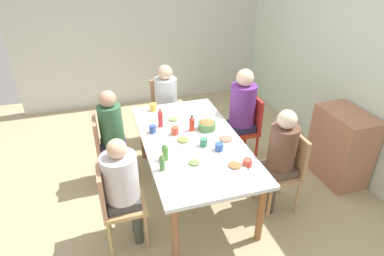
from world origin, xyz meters
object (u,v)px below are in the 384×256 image
object	(u,v)px
person_2	(166,96)
plate_0	(226,139)
bottle_3	(162,163)
cup_1	(153,107)
cup_2	(219,147)
dining_table	(192,145)
plate_4	(235,166)
chair_4	(247,125)
plate_2	(183,141)
chair_1	(286,167)
cup_5	(153,129)
plate_1	(194,163)
cup_4	(204,142)
plate_3	(173,120)
person_3	(113,130)
chair_2	(165,106)
person_4	(242,108)
cup_3	(175,131)
chair_0	(115,201)
cup_0	(248,163)
bottle_0	(160,118)
bowl_0	(207,125)
bottle_2	(192,124)
chair_3	(107,146)
bottle_1	(165,152)
person_1	(281,153)
side_cabinet	(341,146)
person_0	(122,183)

from	to	relation	value
person_2	plate_0	distance (m)	1.43
bottle_3	cup_1	bearing A→B (deg)	172.79
cup_1	cup_2	world-z (taller)	cup_1
dining_table	plate_4	bearing A→B (deg)	22.38
chair_4	plate_0	xyz separation A→B (m)	(0.61, -0.56, 0.23)
plate_2	cup_2	distance (m)	0.41
chair_1	cup_5	xyz separation A→B (m)	(-0.78, -1.28, 0.26)
plate_1	cup_4	size ratio (longest dim) A/B	1.75
plate_1	plate_3	world-z (taller)	same
dining_table	person_3	bearing A→B (deg)	-121.19
person_3	plate_3	bearing A→B (deg)	89.45
plate_2	plate_4	distance (m)	0.69
chair_2	cup_4	world-z (taller)	chair_2
dining_table	plate_4	xyz separation A→B (m)	(0.60, 0.25, 0.09)
bottle_3	person_4	bearing A→B (deg)	126.79
person_2	cup_3	world-z (taller)	person_2
plate_0	cup_4	distance (m)	0.27
chair_0	cup_0	bearing A→B (deg)	84.60
person_2	plate_1	distance (m)	1.72
bottle_0	chair_0	bearing A→B (deg)	-35.77
bottle_0	cup_0	bearing A→B (deg)	32.27
chair_4	cup_5	xyz separation A→B (m)	(0.20, -1.28, 0.26)
dining_table	plate_0	size ratio (longest dim) A/B	7.62
cup_2	person_2	bearing A→B (deg)	-172.22
bowl_0	bottle_2	xyz separation A→B (m)	(-0.02, -0.17, 0.03)
person_4	cup_1	xyz separation A→B (m)	(-0.34, -1.08, 0.00)
cup_0	bottle_0	bearing A→B (deg)	-147.73
plate_1	chair_3	bearing A→B (deg)	-139.76
plate_3	cup_4	xyz separation A→B (m)	(0.63, 0.17, 0.03)
person_4	bottle_1	size ratio (longest dim) A/B	6.86
person_1	person_2	distance (m)	1.94
bottle_0	side_cabinet	distance (m)	2.22
plate_0	bottle_2	world-z (taller)	bottle_2
cup_2	cup_3	world-z (taller)	cup_3
plate_4	cup_4	distance (m)	0.48
chair_2	person_3	distance (m)	1.21
dining_table	plate_2	size ratio (longest dim) A/B	8.59
bottle_3	person_0	bearing A→B (deg)	-82.18
cup_1	cup_4	size ratio (longest dim) A/B	1.07
chair_1	chair_3	xyz separation A→B (m)	(-0.98, -1.81, 0.00)
chair_1	person_1	bearing A→B (deg)	-90.00
person_0	bottle_2	distance (m)	1.12
chair_1	side_cabinet	xyz separation A→B (m)	(-0.26, 0.93, -0.06)
bowl_0	cup_5	distance (m)	0.62
chair_1	bottle_0	xyz separation A→B (m)	(-0.89, -1.17, 0.32)
plate_1	cup_0	size ratio (longest dim) A/B	1.62
chair_3	chair_1	bearing A→B (deg)	61.47
chair_2	bowl_0	xyz separation A→B (m)	(1.18, 0.23, 0.27)
chair_4	cup_4	distance (m)	1.07
plate_2	plate_3	size ratio (longest dim) A/B	1.14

